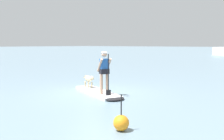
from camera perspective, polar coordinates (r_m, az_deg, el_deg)
ground_plane at (r=10.90m, az=-3.31°, el=-5.12°), size 400.00×400.00×0.00m
paddleboard at (r=10.68m, az=-2.80°, el=-5.07°), size 3.42×2.06×0.10m
person_paddler at (r=10.11m, az=-1.68°, el=0.12°), size 0.68×0.60×1.67m
dog at (r=11.63m, az=-5.14°, el=-2.04°), size 1.06×0.52×0.57m
marker_buoy at (r=6.24m, az=2.03°, el=-11.56°), size 0.38×0.38×0.88m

